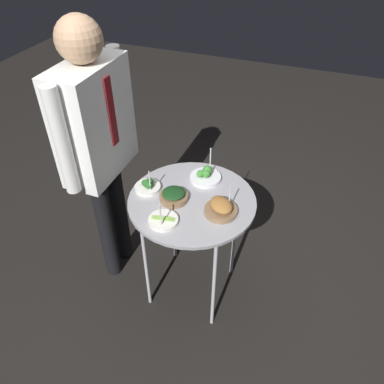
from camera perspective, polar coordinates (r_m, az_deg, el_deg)
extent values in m
plane|color=black|center=(2.50, 0.00, -14.10)|extent=(8.00, 8.00, 0.00)
cylinder|color=#939399|center=(1.95, 0.00, -1.33)|extent=(0.67, 0.67, 0.02)
cylinder|color=#B7B7BC|center=(2.31, 6.51, -6.36)|extent=(0.02, 0.02, 0.72)
cylinder|color=#B7B7BC|center=(2.05, 3.35, -13.98)|extent=(0.02, 0.02, 0.72)
cylinder|color=#B7B7BC|center=(2.40, -2.79, -3.92)|extent=(0.02, 0.02, 0.72)
cylinder|color=#B7B7BC|center=(2.16, -7.06, -10.82)|extent=(0.02, 0.02, 0.72)
cylinder|color=silver|center=(1.82, -4.41, -4.34)|extent=(0.15, 0.15, 0.02)
ellipsoid|color=#7AA847|center=(1.82, -4.35, -3.79)|extent=(0.03, 0.12, 0.01)
ellipsoid|color=#7AA847|center=(1.81, -4.43, -4.01)|extent=(0.03, 0.12, 0.01)
ellipsoid|color=#7AA847|center=(1.81, -4.51, -4.23)|extent=(0.03, 0.12, 0.01)
cylinder|color=silver|center=(1.75, -4.81, -3.71)|extent=(0.01, 0.01, 0.15)
cylinder|color=brown|center=(1.94, -2.81, -0.81)|extent=(0.15, 0.15, 0.03)
ellipsoid|color=#143816|center=(1.92, -2.83, -0.14)|extent=(0.12, 0.12, 0.03)
cylinder|color=brown|center=(1.87, 4.41, -2.87)|extent=(0.17, 0.17, 0.03)
ellipsoid|color=#93602D|center=(1.84, 4.47, -1.98)|extent=(0.17, 0.17, 0.05)
cylinder|color=silver|center=(1.85, 5.75, -1.00)|extent=(0.01, 0.01, 0.15)
cylinder|color=silver|center=(2.08, 2.06, 2.19)|extent=(0.17, 0.17, 0.02)
sphere|color=#387F2D|center=(2.07, 2.35, 3.33)|extent=(0.05, 0.05, 0.05)
sphere|color=#387F2D|center=(2.05, 1.29, 2.79)|extent=(0.04, 0.04, 0.04)
sphere|color=#387F2D|center=(2.05, 2.18, 2.82)|extent=(0.05, 0.05, 0.05)
cylinder|color=silver|center=(2.06, 2.81, 4.62)|extent=(0.01, 0.01, 0.18)
cylinder|color=silver|center=(2.02, -6.76, 0.68)|extent=(0.14, 0.14, 0.02)
sphere|color=#236023|center=(2.02, -6.47, 1.75)|extent=(0.03, 0.03, 0.03)
sphere|color=#236023|center=(2.01, -7.25, 1.41)|extent=(0.03, 0.03, 0.03)
sphere|color=#236023|center=(2.00, -6.96, 1.33)|extent=(0.04, 0.04, 0.04)
sphere|color=#236023|center=(1.98, -6.59, 1.06)|extent=(0.04, 0.04, 0.04)
sphere|color=#236023|center=(2.00, -6.39, 1.41)|extent=(0.04, 0.04, 0.04)
cylinder|color=silver|center=(1.95, -6.44, 1.48)|extent=(0.01, 0.01, 0.14)
cylinder|color=black|center=(2.34, -12.93, -5.39)|extent=(0.10, 0.10, 0.79)
cylinder|color=black|center=(2.43, -11.07, -3.00)|extent=(0.10, 0.10, 0.79)
cube|color=white|center=(1.98, -14.68, 10.38)|extent=(0.44, 0.21, 0.59)
cube|color=maroon|center=(1.89, -12.17, 11.78)|extent=(0.05, 0.01, 0.35)
cylinder|color=white|center=(1.80, -19.16, 7.07)|extent=(0.07, 0.07, 0.54)
cylinder|color=white|center=(2.16, -11.06, 14.17)|extent=(0.07, 0.07, 0.54)
sphere|color=tan|center=(1.83, -16.87, 21.39)|extent=(0.21, 0.21, 0.21)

